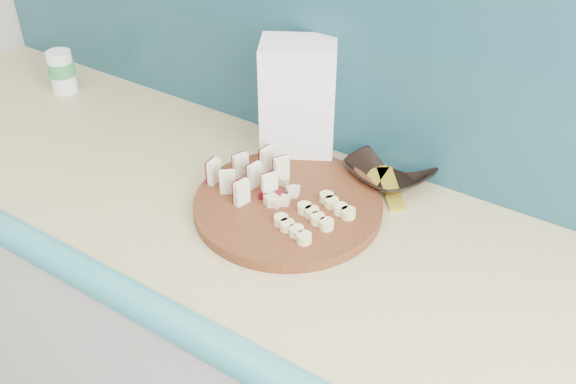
% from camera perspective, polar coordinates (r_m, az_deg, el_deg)
% --- Properties ---
extents(kitchen_counter, '(2.20, 0.63, 0.91)m').
position_cam_1_polar(kitchen_counter, '(1.52, -0.28, -16.34)').
color(kitchen_counter, silver).
rests_on(kitchen_counter, ground).
extents(backsplash, '(2.20, 0.02, 0.50)m').
position_cam_1_polar(backsplash, '(1.29, 6.97, 12.74)').
color(backsplash, teal).
rests_on(backsplash, kitchen_counter).
extents(cutting_board, '(0.45, 0.45, 0.02)m').
position_cam_1_polar(cutting_board, '(1.22, 0.00, -1.19)').
color(cutting_board, '#43200E').
rests_on(cutting_board, kitchen_counter).
extents(apple_wedges, '(0.14, 0.16, 0.05)m').
position_cam_1_polar(apple_wedges, '(1.25, -3.47, 1.59)').
color(apple_wedges, '#FEF7CB').
rests_on(apple_wedges, cutting_board).
extents(apple_chunks, '(0.05, 0.05, 0.02)m').
position_cam_1_polar(apple_chunks, '(1.23, -0.70, 0.07)').
color(apple_chunks, beige).
rests_on(apple_chunks, cutting_board).
extents(banana_slices, '(0.12, 0.15, 0.02)m').
position_cam_1_polar(banana_slices, '(1.17, 2.43, -2.18)').
color(banana_slices, '#F9EF98').
rests_on(banana_slices, cutting_board).
extents(brown_bowl, '(0.21, 0.21, 0.04)m').
position_cam_1_polar(brown_bowl, '(1.32, 9.01, 1.74)').
color(brown_bowl, black).
rests_on(brown_bowl, kitchen_counter).
extents(flour_bag, '(0.18, 0.17, 0.26)m').
position_cam_1_polar(flour_bag, '(1.33, 0.88, 8.01)').
color(flour_bag, white).
rests_on(flour_bag, kitchen_counter).
extents(canister, '(0.07, 0.07, 0.11)m').
position_cam_1_polar(canister, '(1.73, -19.47, 10.13)').
color(canister, white).
rests_on(canister, kitchen_counter).
extents(banana_peel, '(0.21, 0.17, 0.01)m').
position_cam_1_polar(banana_peel, '(1.33, 7.44, 1.26)').
color(banana_peel, gold).
rests_on(banana_peel, kitchen_counter).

